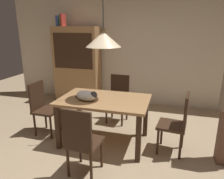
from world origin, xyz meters
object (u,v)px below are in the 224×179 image
chair_left_side (43,106)px  chair_right_side (178,121)px  chair_near_front (82,140)px  dining_table (104,105)px  book_red_tall (63,20)px  chair_far_back (118,96)px  cat_sleeping (87,96)px  pendant_lamp (103,39)px  hutch_bookcase (78,67)px  book_green_slim (61,20)px  book_blue_wide (59,21)px

chair_left_side → chair_right_side: size_ratio=1.00×
chair_right_side → chair_near_front: size_ratio=1.00×
dining_table → book_red_tall: 2.70m
chair_left_side → chair_far_back: bearing=37.7°
chair_near_front → cat_sleeping: (-0.22, 0.74, 0.32)m
chair_far_back → pendant_lamp: bearing=-90.4°
dining_table → hutch_bookcase: 2.15m
book_green_slim → pendant_lamp: bearing=-47.0°
chair_near_front → hutch_bookcase: hutch_bookcase is taller
pendant_lamp → hutch_bookcase: bearing=125.8°
chair_left_side → chair_far_back: size_ratio=1.00×
dining_table → chair_near_front: bearing=-90.4°
chair_near_front → book_green_slim: size_ratio=3.58×
chair_near_front → pendant_lamp: (0.01, 0.88, 1.15)m
chair_left_side → chair_right_side: same height
chair_right_side → book_green_slim: 3.57m
chair_left_side → book_red_tall: book_red_tall is taller
dining_table → chair_far_back: size_ratio=1.51×
dining_table → chair_right_side: 1.14m
chair_right_side → pendant_lamp: pendant_lamp is taller
chair_near_front → pendant_lamp: pendant_lamp is taller
chair_far_back → book_green_slim: (-1.62, 0.86, 1.47)m
chair_right_side → chair_far_back: size_ratio=1.00×
dining_table → chair_left_side: (-1.13, 0.00, -0.14)m
dining_table → hutch_bookcase: size_ratio=0.76×
cat_sleeping → chair_far_back: bearing=77.1°
chair_left_side → book_blue_wide: size_ratio=3.88×
book_blue_wide → book_green_slim: size_ratio=0.92×
book_blue_wide → dining_table: bearing=-46.0°
chair_near_front → book_blue_wide: bearing=122.5°
book_blue_wide → book_red_tall: 0.11m
chair_left_side → book_green_slim: book_green_slim is taller
dining_table → pendant_lamp: bearing=-122.0°
pendant_lamp → book_blue_wide: bearing=134.0°
chair_far_back → book_blue_wide: size_ratio=3.88×
chair_far_back → hutch_bookcase: 1.57m
chair_right_side → chair_far_back: (-1.12, 0.89, 0.00)m
book_blue_wide → book_green_slim: bearing=0.0°
dining_table → chair_near_front: 0.89m
hutch_bookcase → book_red_tall: bearing=179.7°
pendant_lamp → hutch_bookcase: (-1.25, 1.73, -0.77)m
book_red_tall → dining_table: bearing=-47.9°
dining_table → chair_near_front: chair_near_front is taller
dining_table → chair_left_side: bearing=179.9°
chair_left_side → chair_near_front: bearing=-38.1°
chair_right_side → chair_near_front: 1.43m
book_green_slim → book_red_tall: book_red_tall is taller
book_green_slim → chair_near_front: bearing=-58.4°
dining_table → book_red_tall: book_red_tall is taller
chair_right_side → cat_sleeping: (-1.36, -0.13, 0.32)m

